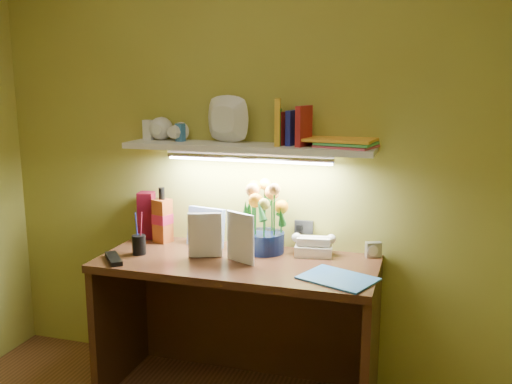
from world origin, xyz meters
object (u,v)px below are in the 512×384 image
at_px(telephone, 314,244).
at_px(whisky_bottle, 162,215).
at_px(flower_bouquet, 264,218).
at_px(desk, 237,330).
at_px(desk_clock, 373,250).

distance_m(telephone, whisky_bottle, 0.86).
relative_size(flower_bouquet, telephone, 1.97).
bearing_deg(telephone, whisky_bottle, 172.10).
bearing_deg(flower_bouquet, desk, -118.41).
bearing_deg(flower_bouquet, desk_clock, 7.93).
xyz_separation_m(flower_bouquet, desk_clock, (0.56, 0.08, -0.15)).
bearing_deg(desk_clock, desk, 177.24).
bearing_deg(telephone, desk_clock, 2.06).
distance_m(desk, flower_bouquet, 0.59).
bearing_deg(whisky_bottle, desk_clock, 3.10).
height_order(flower_bouquet, whisky_bottle, flower_bouquet).
distance_m(desk, desk_clock, 0.81).
relative_size(desk_clock, whisky_bottle, 0.25).
distance_m(desk, telephone, 0.59).
distance_m(telephone, desk_clock, 0.30).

